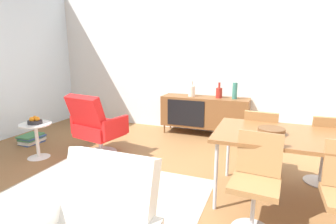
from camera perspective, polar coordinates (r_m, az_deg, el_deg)
name	(u,v)px	position (r m, az deg, el deg)	size (l,w,h in m)	color
ground_plane	(144,191)	(3.15, -5.19, -16.49)	(8.32, 8.32, 0.00)	olive
wall_back	(203,59)	(5.20, 7.49, 11.20)	(6.80, 0.12, 2.80)	silver
sideboard	(204,112)	(5.00, 7.79, 0.01)	(1.60, 0.45, 0.72)	brown
vase_cobalt	(192,91)	(4.99, 5.12, 4.55)	(0.13, 0.13, 0.29)	beige
vase_sculptural_dark	(219,92)	(4.88, 10.89, 4.13)	(0.11, 0.11, 0.28)	maroon
vase_ceramic_small	(235,91)	(4.83, 14.15, 4.42)	(0.09, 0.09, 0.29)	#337266
dining_table	(298,139)	(2.92, 26.09, -5.27)	(1.60, 0.90, 0.74)	brown
wooden_bowl_on_table	(271,131)	(2.84, 21.30, -3.80)	(0.26, 0.26, 0.06)	brown
dining_chair_back_right	(325,147)	(3.57, 30.72, -6.49)	(0.42, 0.44, 0.86)	#9E7042
dining_chair_front_left	(256,179)	(2.47, 18.36, -13.58)	(0.43, 0.45, 0.86)	#9E7042
dining_chair_back_left	(260,140)	(3.51, 19.24, -5.67)	(0.43, 0.45, 0.86)	#9E7042
lounge_chair_red	(96,125)	(4.12, -15.15, -2.69)	(0.80, 0.76, 0.95)	red
side_table_round	(37,137)	(4.36, -26.36, -4.75)	(0.44, 0.44, 0.52)	white
fruit_bowl	(35,121)	(4.30, -26.68, -1.71)	(0.20, 0.20, 0.11)	#262628
magazine_stack	(32,139)	(5.16, -27.23, -5.14)	(0.32, 0.40, 0.14)	#334C8C
area_rug	(99,198)	(3.09, -14.64, -17.44)	(2.20, 1.70, 0.01)	#B7AD99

